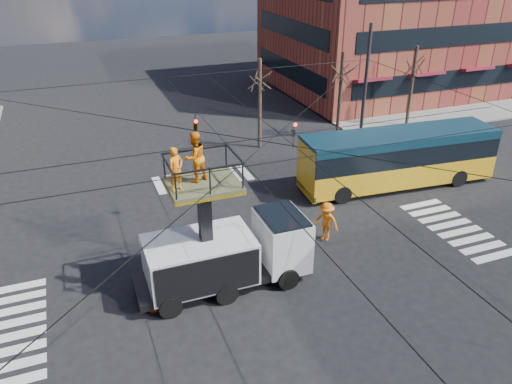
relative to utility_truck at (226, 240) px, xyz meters
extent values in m
plane|color=black|center=(1.81, 0.17, -2.11)|extent=(120.00, 120.00, 0.00)
cube|color=slate|center=(22.81, 21.17, -2.05)|extent=(18.00, 18.00, 0.12)
cube|color=maroon|center=(23.81, 24.17, 4.89)|extent=(20.00, 16.00, 14.00)
cube|color=black|center=(23.81, 16.17, 0.34)|extent=(17.00, 0.12, 1.58)
cube|color=black|center=(13.81, 24.17, 0.34)|extent=(0.12, 13.60, 1.58)
cube|color=black|center=(23.81, 16.17, 3.84)|extent=(17.00, 0.12, 1.57)
cube|color=black|center=(13.81, 24.17, 3.84)|extent=(0.12, 13.60, 1.57)
cylinder|color=#2D2D30|center=(13.81, 12.17, 1.89)|extent=(0.24, 0.24, 8.00)
cylinder|color=black|center=(1.81, 12.17, 3.59)|extent=(24.00, 0.03, 0.03)
cylinder|color=black|center=(1.81, 0.17, 3.79)|extent=(24.02, 24.02, 0.03)
cylinder|color=black|center=(1.81, 0.17, 3.79)|extent=(24.02, 24.02, 0.03)
cylinder|color=black|center=(1.81, -1.03, 3.49)|extent=(24.00, 0.03, 0.03)
cylinder|color=black|center=(1.81, 1.37, 3.49)|extent=(24.00, 0.03, 0.03)
cylinder|color=black|center=(0.61, 0.17, 3.39)|extent=(0.03, 24.00, 0.03)
cylinder|color=black|center=(3.01, 0.17, 3.39)|extent=(0.03, 24.00, 0.03)
imported|color=black|center=(4.31, 3.17, 2.99)|extent=(0.16, 0.20, 1.00)
imported|color=black|center=(0.31, 5.17, 3.24)|extent=(0.26, 1.24, 0.50)
cylinder|color=#382B21|center=(6.81, 13.67, 0.89)|extent=(0.24, 0.24, 6.00)
cylinder|color=#382B21|center=(12.81, 13.67, 0.89)|extent=(0.24, 0.24, 6.00)
cylinder|color=#382B21|center=(18.81, 13.67, 0.89)|extent=(0.24, 0.24, 6.00)
cube|color=black|center=(-0.19, 0.00, -1.56)|extent=(7.00, 2.21, 0.30)
cube|color=silver|center=(2.41, -0.01, -0.56)|extent=(1.80, 2.40, 2.20)
cube|color=black|center=(2.41, -0.01, 0.24)|extent=(1.60, 2.30, 0.80)
cube|color=silver|center=(-1.09, 0.00, -0.66)|extent=(4.20, 2.50, 1.80)
cylinder|color=black|center=(2.21, -1.16, -1.66)|extent=(0.90, 0.35, 0.90)
cylinder|color=black|center=(2.21, 1.14, -1.66)|extent=(0.90, 0.35, 0.90)
cylinder|color=black|center=(-0.39, -1.15, -1.66)|extent=(0.90, 0.35, 0.90)
cylinder|color=black|center=(-0.39, 1.15, -1.66)|extent=(0.90, 0.35, 0.90)
cylinder|color=black|center=(-2.59, -1.15, -1.66)|extent=(0.90, 0.35, 0.90)
cylinder|color=black|center=(-2.59, 1.15, -1.66)|extent=(0.90, 0.35, 0.90)
cube|color=black|center=(-0.79, 0.00, 0.93)|extent=(0.45, 0.45, 3.28)
cube|color=#4A4C2D|center=(-0.79, 0.00, 2.56)|extent=(2.60, 2.10, 0.12)
cube|color=yellow|center=(-0.79, 0.00, 2.44)|extent=(2.60, 2.10, 0.12)
imported|color=orange|center=(-1.80, -0.27, 3.43)|extent=(0.70, 0.61, 1.61)
imported|color=orange|center=(-0.99, 0.24, 3.57)|extent=(1.13, 1.03, 1.89)
cube|color=orange|center=(11.95, 5.38, -1.16)|extent=(11.36, 3.46, 1.30)
cube|color=black|center=(11.95, 5.38, 0.04)|extent=(11.35, 3.41, 1.10)
cube|color=#0C2A38|center=(11.95, 5.38, 0.84)|extent=(11.36, 3.46, 0.50)
cube|color=orange|center=(6.47, 5.80, -0.51)|extent=(0.44, 2.48, 2.80)
cube|color=orange|center=(17.43, 4.95, -0.51)|extent=(0.44, 2.48, 2.80)
cube|color=black|center=(6.42, 5.81, -1.66)|extent=(0.35, 2.60, 0.30)
cube|color=gold|center=(6.57, 5.79, 0.74)|extent=(0.22, 1.60, 0.35)
cylinder|color=black|center=(7.96, 4.50, -1.61)|extent=(1.02, 0.38, 1.00)
cylinder|color=black|center=(8.14, 6.86, -1.61)|extent=(1.02, 0.38, 1.00)
cylinder|color=black|center=(15.21, 3.94, -1.61)|extent=(1.02, 0.38, 1.00)
cylinder|color=black|center=(15.39, 6.29, -1.61)|extent=(1.02, 0.38, 1.00)
cone|color=#DD4409|center=(-3.10, -0.56, -1.75)|extent=(0.36, 0.36, 0.73)
imported|color=orange|center=(-2.99, 0.04, -1.17)|extent=(0.47, 1.11, 1.88)
imported|color=orange|center=(5.37, 1.56, -1.15)|extent=(1.35, 1.42, 1.94)
camera|label=1|loc=(-4.88, -15.98, 10.49)|focal=35.00mm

